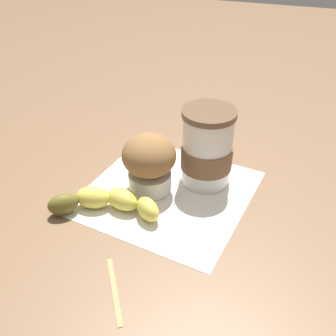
{
  "coord_description": "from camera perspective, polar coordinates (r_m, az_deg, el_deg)",
  "views": [
    {
      "loc": [
        0.5,
        0.17,
        0.42
      ],
      "look_at": [
        0.0,
        0.0,
        0.05
      ],
      "focal_mm": 42.0,
      "sensor_mm": 36.0,
      "label": 1
    }
  ],
  "objects": [
    {
      "name": "banana",
      "position": [
        0.64,
        -8.86,
        -4.84
      ],
      "size": [
        0.09,
        0.19,
        0.04
      ],
      "color": "#D6CC4C",
      "rests_on": "paper_napkin"
    },
    {
      "name": "paper_napkin",
      "position": [
        0.68,
        0.0,
        -3.53
      ],
      "size": [
        0.3,
        0.3,
        0.0
      ],
      "primitive_type": "cube",
      "rotation": [
        0.0,
        0.0,
        -0.15
      ],
      "color": "white",
      "rests_on": "ground_plane"
    },
    {
      "name": "coffee_cup",
      "position": [
        0.67,
        5.68,
        2.77
      ],
      "size": [
        0.09,
        0.09,
        0.14
      ],
      "color": "white",
      "rests_on": "paper_napkin"
    },
    {
      "name": "muffin",
      "position": [
        0.65,
        -2.84,
        0.8
      ],
      "size": [
        0.09,
        0.09,
        0.1
      ],
      "color": "white",
      "rests_on": "paper_napkin"
    },
    {
      "name": "ground_plane",
      "position": [
        0.68,
        0.0,
        -3.58
      ],
      "size": [
        3.0,
        3.0,
        0.0
      ],
      "primitive_type": "plane",
      "color": "brown"
    },
    {
      "name": "wooden_stirrer",
      "position": [
        0.54,
        -8.15,
        -17.02
      ],
      "size": [
        0.1,
        0.07,
        0.0
      ],
      "primitive_type": "cube",
      "rotation": [
        0.0,
        0.0,
        0.57
      ],
      "color": "tan",
      "rests_on": "ground_plane"
    }
  ]
}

